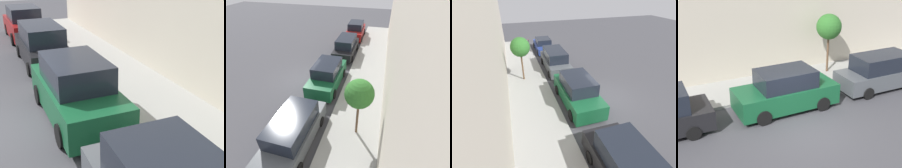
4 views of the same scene
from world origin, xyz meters
The scene contains 5 objects.
ground_plane centered at (0.00, 0.00, 0.00)m, with size 60.00×60.00×0.00m, color #424247.
sidewalk centered at (5.03, 0.00, 0.07)m, with size 3.06×32.00×0.15m.
parked_suv_third centered at (2.19, -0.13, 0.93)m, with size 2.08×4.81×1.98m.
parked_minivan_fourth centered at (2.36, 5.81, 0.92)m, with size 2.02×4.90×1.90m.
parked_suv_fifth centered at (2.40, 11.27, 0.93)m, with size 2.08×4.84×1.98m.
Camera 1 is at (-0.41, -8.86, 4.88)m, focal length 50.00 mm.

